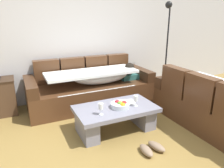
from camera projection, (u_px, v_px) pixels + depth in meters
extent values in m
plane|color=olive|center=(128.00, 148.00, 2.82)|extent=(14.00, 14.00, 0.00)
cube|color=#BEBCBB|center=(77.00, 33.00, 4.26)|extent=(9.00, 0.10, 2.70)
cube|color=#4C2D1A|center=(91.00, 94.00, 4.16)|extent=(2.36, 0.92, 0.42)
cube|color=#4C2D1A|center=(47.00, 72.00, 4.05)|extent=(0.47, 0.16, 0.46)
cube|color=#4C2D1A|center=(72.00, 69.00, 4.25)|extent=(0.47, 0.16, 0.46)
cube|color=#4C2D1A|center=(96.00, 67.00, 4.46)|extent=(0.47, 0.16, 0.46)
cube|color=#4C2D1A|center=(117.00, 65.00, 4.66)|extent=(0.47, 0.16, 0.46)
cube|color=#3C2414|center=(30.00, 86.00, 3.63)|extent=(0.18, 0.92, 0.20)
cube|color=#3C2414|center=(139.00, 73.00, 4.51)|extent=(0.18, 0.92, 0.20)
cube|color=#2D6660|center=(128.00, 76.00, 4.41)|extent=(0.36, 0.28, 0.11)
sphere|color=tan|center=(130.00, 69.00, 4.32)|extent=(0.21, 0.21, 0.21)
sphere|color=black|center=(130.00, 68.00, 4.31)|extent=(0.20, 0.20, 0.20)
ellipsoid|color=white|center=(101.00, 76.00, 4.09)|extent=(1.10, 0.44, 0.28)
cube|color=white|center=(92.00, 73.00, 3.96)|extent=(1.70, 0.60, 0.05)
cube|color=white|center=(100.00, 101.00, 3.78)|extent=(1.44, 0.04, 0.38)
cube|color=#4C2D1A|center=(216.00, 114.00, 3.30)|extent=(0.92, 1.98, 0.42)
cube|color=#4C2D1A|center=(201.00, 91.00, 3.01)|extent=(0.16, 0.51, 0.46)
cube|color=#4C2D1A|center=(175.00, 81.00, 3.48)|extent=(0.16, 0.51, 0.46)
cube|color=#3C2414|center=(178.00, 80.00, 3.98)|extent=(0.92, 0.18, 0.20)
cube|color=#B23838|center=(188.00, 87.00, 3.76)|extent=(0.28, 0.36, 0.11)
sphere|color=#936B4C|center=(191.00, 78.00, 3.73)|extent=(0.21, 0.21, 0.21)
sphere|color=#4C331E|center=(191.00, 76.00, 3.72)|extent=(0.20, 0.20, 0.20)
ellipsoid|color=silver|center=(221.00, 93.00, 3.22)|extent=(0.44, 1.06, 0.28)
cube|color=silver|center=(223.00, 86.00, 3.19)|extent=(0.60, 1.49, 0.05)
cube|color=gray|center=(116.00, 109.00, 3.16)|extent=(1.20, 0.68, 0.06)
cube|color=gray|center=(87.00, 127.00, 3.04)|extent=(0.20, 0.54, 0.32)
cube|color=gray|center=(141.00, 115.00, 3.41)|extent=(0.20, 0.54, 0.32)
cylinder|color=silver|center=(120.00, 105.00, 3.12)|extent=(0.28, 0.28, 0.07)
sphere|color=red|center=(124.00, 103.00, 3.13)|extent=(0.08, 0.08, 0.08)
sphere|color=#B41D26|center=(117.00, 103.00, 3.16)|extent=(0.08, 0.08, 0.08)
sphere|color=#619A31|center=(120.00, 104.00, 3.11)|extent=(0.08, 0.08, 0.08)
sphere|color=orange|center=(120.00, 104.00, 3.12)|extent=(0.08, 0.08, 0.08)
sphere|color=orange|center=(123.00, 106.00, 3.05)|extent=(0.08, 0.08, 0.08)
cylinder|color=silver|center=(101.00, 114.00, 2.91)|extent=(0.06, 0.06, 0.01)
cylinder|color=silver|center=(101.00, 112.00, 2.90)|extent=(0.01, 0.01, 0.07)
cylinder|color=silver|center=(101.00, 106.00, 2.87)|extent=(0.07, 0.07, 0.08)
cylinder|color=silver|center=(136.00, 106.00, 3.19)|extent=(0.06, 0.06, 0.01)
cylinder|color=silver|center=(136.00, 103.00, 3.17)|extent=(0.01, 0.01, 0.07)
cylinder|color=silver|center=(136.00, 98.00, 3.15)|extent=(0.07, 0.07, 0.08)
cube|color=white|center=(126.00, 102.00, 3.31)|extent=(0.32, 0.27, 0.01)
cylinder|color=black|center=(163.00, 91.00, 4.94)|extent=(0.28, 0.28, 0.02)
cylinder|color=black|center=(167.00, 52.00, 4.66)|extent=(0.03, 0.03, 1.80)
sphere|color=black|center=(169.00, 5.00, 4.23)|extent=(0.14, 0.14, 0.14)
ellipsoid|color=#8C7259|center=(146.00, 150.00, 2.69)|extent=(0.14, 0.28, 0.09)
ellipsoid|color=#8C7259|center=(157.00, 146.00, 2.77)|extent=(0.18, 0.29, 0.09)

